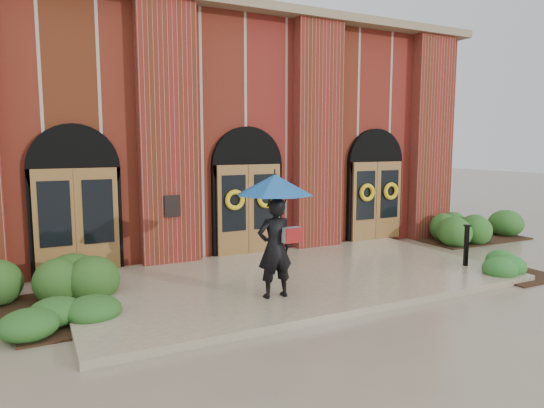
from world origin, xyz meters
TOP-DOWN VIEW (x-y plane):
  - ground at (0.00, 0.00)m, footprint 90.00×90.00m
  - landing at (0.00, 0.15)m, footprint 10.00×5.30m
  - church_building at (0.00, 8.78)m, footprint 16.20×12.53m
  - man_with_umbrella at (-1.18, -1.14)m, footprint 1.64×1.64m
  - metal_post at (4.30, -1.09)m, footprint 0.19×0.19m
  - hedge_wall_left at (-5.76, 0.93)m, footprint 3.43×1.37m
  - hedge_wall_right at (7.85, 1.61)m, footprint 3.42×1.37m
  - hedge_front_left at (-5.10, -0.61)m, footprint 1.32×1.13m
  - hedge_front_right at (5.10, -2.00)m, footprint 1.48×1.27m

SIDE VIEW (x-z plane):
  - ground at x=0.00m, z-range 0.00..0.00m
  - landing at x=0.00m, z-range 0.00..0.15m
  - hedge_front_left at x=-5.10m, z-range 0.00..0.47m
  - hedge_front_right at x=5.10m, z-range 0.00..0.52m
  - hedge_wall_right at x=7.85m, z-range 0.00..0.88m
  - hedge_wall_left at x=-5.76m, z-range 0.00..0.88m
  - metal_post at x=4.30m, z-range 0.18..1.23m
  - man_with_umbrella at x=-1.18m, z-range 0.65..3.12m
  - church_building at x=0.00m, z-range 0.00..7.00m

